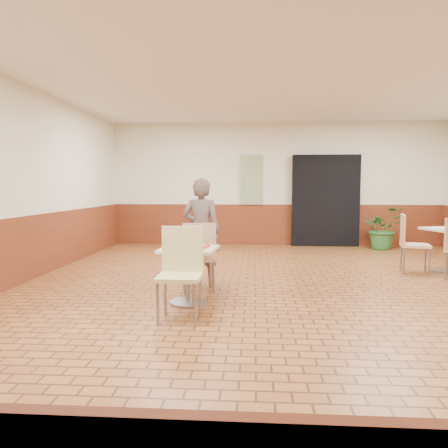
# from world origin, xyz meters

# --- Properties ---
(room_shell) EXTENTS (8.01, 10.01, 3.01)m
(room_shell) POSITION_xyz_m (0.00, 0.00, 1.50)
(room_shell) COLOR brown
(room_shell) RESTS_ON ground
(wainscot_band) EXTENTS (8.00, 10.00, 1.00)m
(wainscot_band) POSITION_xyz_m (0.00, 0.00, 0.50)
(wainscot_band) COLOR #5F2712
(wainscot_band) RESTS_ON ground
(corridor_doorway) EXTENTS (1.60, 0.22, 2.20)m
(corridor_doorway) POSITION_xyz_m (1.20, 4.88, 1.10)
(corridor_doorway) COLOR black
(corridor_doorway) RESTS_ON ground
(promo_poster) EXTENTS (0.50, 0.03, 1.20)m
(promo_poster) POSITION_xyz_m (-0.60, 4.94, 1.60)
(promo_poster) COLOR gray
(promo_poster) RESTS_ON wainscot_band
(main_table) EXTENTS (0.66, 0.66, 0.70)m
(main_table) POSITION_xyz_m (-1.32, -0.53, 0.47)
(main_table) COLOR beige
(main_table) RESTS_ON ground
(chair_main_front) EXTENTS (0.47, 0.47, 1.01)m
(chair_main_front) POSITION_xyz_m (-1.32, -1.14, 0.56)
(chair_main_front) COLOR #D1C37D
(chair_main_front) RESTS_ON ground
(chair_main_back) EXTENTS (0.53, 0.53, 0.96)m
(chair_main_back) POSITION_xyz_m (-1.27, 0.03, 0.54)
(chair_main_back) COLOR tan
(chair_main_back) RESTS_ON ground
(customer) EXTENTS (0.63, 0.46, 1.57)m
(customer) POSITION_xyz_m (-1.30, 0.57, 0.79)
(customer) COLOR brown
(customer) RESTS_ON ground
(serving_tray) EXTENTS (0.45, 0.35, 0.03)m
(serving_tray) POSITION_xyz_m (-1.32, -0.53, 0.71)
(serving_tray) COLOR red
(serving_tray) RESTS_ON main_table
(ring_donut) EXTENTS (0.11, 0.11, 0.03)m
(ring_donut) POSITION_xyz_m (-1.42, -0.48, 0.74)
(ring_donut) COLOR gold
(ring_donut) RESTS_ON serving_tray
(long_john_donut) EXTENTS (0.15, 0.12, 0.04)m
(long_john_donut) POSITION_xyz_m (-1.25, -0.55, 0.75)
(long_john_donut) COLOR #D3833E
(long_john_donut) RESTS_ON serving_tray
(paper_cup) EXTENTS (0.07, 0.07, 0.09)m
(paper_cup) POSITION_xyz_m (-1.18, -0.47, 0.77)
(paper_cup) COLOR silver
(paper_cup) RESTS_ON serving_tray
(chair_second_left) EXTENTS (0.54, 0.54, 0.98)m
(chair_second_left) POSITION_xyz_m (2.09, 1.64, 0.55)
(chair_second_left) COLOR tan
(chair_second_left) RESTS_ON ground
(potted_plant) EXTENTS (1.10, 1.04, 0.97)m
(potted_plant) POSITION_xyz_m (2.43, 4.40, 0.48)
(potted_plant) COLOR #28662B
(potted_plant) RESTS_ON ground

